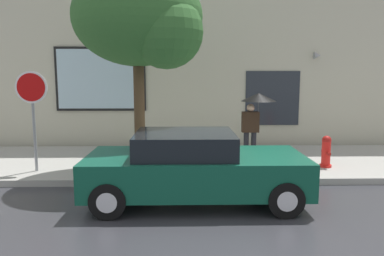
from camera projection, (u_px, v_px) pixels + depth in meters
The scene contains 8 objects.
ground_plane at pixel (210, 201), 7.30m from camera, with size 60.00×60.00×0.00m, color #333338.
sidewalk at pixel (202, 162), 10.26m from camera, with size 20.00×4.00×0.15m, color #A3A099.
building_facade at pixel (198, 44), 12.25m from camera, with size 20.00×0.67×7.00m.
parked_car at pixel (194, 167), 7.17m from camera, with size 4.17×1.93×1.38m.
fire_hydrant at pixel (326, 152), 9.35m from camera, with size 0.30×0.44×0.80m.
pedestrian_with_umbrella at pixel (256, 107), 9.94m from camera, with size 0.95×0.95×1.84m.
street_tree at pixel (143, 21), 8.56m from camera, with size 3.05×2.59×4.80m.
stop_sign at pixel (32, 101), 8.75m from camera, with size 0.76×0.10×2.41m.
Camera 1 is at (-0.50, -7.01, 2.46)m, focal length 34.62 mm.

